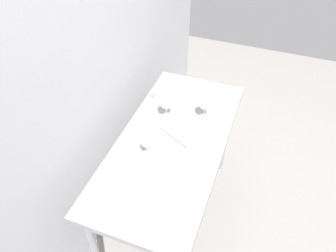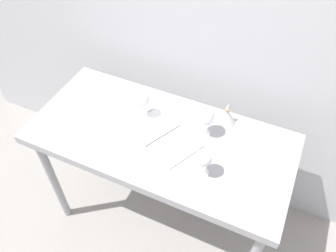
{
  "view_description": "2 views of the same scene",
  "coord_description": "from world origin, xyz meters",
  "px_view_note": "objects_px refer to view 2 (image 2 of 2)",
  "views": [
    {
      "loc": [
        -1.29,
        -0.46,
        2.33
      ],
      "look_at": [
        0.03,
        0.03,
        0.99
      ],
      "focal_mm": 33.64,
      "sensor_mm": 36.0,
      "label": 1
    },
    {
      "loc": [
        0.53,
        -1.05,
        2.25
      ],
      "look_at": [
        0.04,
        0.02,
        0.97
      ],
      "focal_mm": 36.21,
      "sensor_mm": 36.0,
      "label": 2
    }
  ],
  "objects_px": {
    "open_notebook": "(164,136)",
    "decanter_funnel": "(226,116)",
    "wine_glass_far_right": "(205,117)",
    "tasting_sheet_lower": "(248,150)",
    "wine_glass_far_left": "(142,101)",
    "wine_glass_near_right": "(203,159)",
    "tasting_sheet_upper": "(114,102)"
  },
  "relations": [
    {
      "from": "wine_glass_far_right",
      "to": "open_notebook",
      "type": "xyz_separation_m",
      "value": [
        -0.18,
        -0.1,
        -0.12
      ]
    },
    {
      "from": "tasting_sheet_lower",
      "to": "wine_glass_far_left",
      "type": "bearing_deg",
      "value": -165.65
    },
    {
      "from": "wine_glass_near_right",
      "to": "decanter_funnel",
      "type": "bearing_deg",
      "value": 90.33
    },
    {
      "from": "wine_glass_far_left",
      "to": "decanter_funnel",
      "type": "distance_m",
      "value": 0.46
    },
    {
      "from": "wine_glass_far_left",
      "to": "wine_glass_near_right",
      "type": "bearing_deg",
      "value": -27.31
    },
    {
      "from": "tasting_sheet_lower",
      "to": "decanter_funnel",
      "type": "height_order",
      "value": "decanter_funnel"
    },
    {
      "from": "wine_glass_far_right",
      "to": "decanter_funnel",
      "type": "height_order",
      "value": "wine_glass_far_right"
    },
    {
      "from": "wine_glass_far_left",
      "to": "wine_glass_far_right",
      "type": "bearing_deg",
      "value": 2.73
    },
    {
      "from": "wine_glass_far_left",
      "to": "tasting_sheet_upper",
      "type": "bearing_deg",
      "value": 172.54
    },
    {
      "from": "wine_glass_near_right",
      "to": "tasting_sheet_upper",
      "type": "relative_size",
      "value": 0.67
    },
    {
      "from": "wine_glass_far_right",
      "to": "decanter_funnel",
      "type": "relative_size",
      "value": 1.24
    },
    {
      "from": "wine_glass_far_left",
      "to": "open_notebook",
      "type": "relative_size",
      "value": 0.37
    },
    {
      "from": "tasting_sheet_upper",
      "to": "decanter_funnel",
      "type": "relative_size",
      "value": 1.71
    },
    {
      "from": "tasting_sheet_lower",
      "to": "wine_glass_far_right",
      "type": "bearing_deg",
      "value": -168.94
    },
    {
      "from": "open_notebook",
      "to": "decanter_funnel",
      "type": "distance_m",
      "value": 0.35
    },
    {
      "from": "wine_glass_near_right",
      "to": "tasting_sheet_upper",
      "type": "bearing_deg",
      "value": 158.48
    },
    {
      "from": "wine_glass_near_right",
      "to": "open_notebook",
      "type": "bearing_deg",
      "value": 152.4
    },
    {
      "from": "open_notebook",
      "to": "tasting_sheet_upper",
      "type": "bearing_deg",
      "value": -170.87
    },
    {
      "from": "wine_glass_far_right",
      "to": "wine_glass_far_left",
      "type": "distance_m",
      "value": 0.35
    },
    {
      "from": "open_notebook",
      "to": "decanter_funnel",
      "type": "xyz_separation_m",
      "value": [
        0.26,
        0.24,
        0.04
      ]
    },
    {
      "from": "wine_glass_far_left",
      "to": "open_notebook",
      "type": "xyz_separation_m",
      "value": [
        0.17,
        -0.09,
        -0.11
      ]
    },
    {
      "from": "decanter_funnel",
      "to": "open_notebook",
      "type": "bearing_deg",
      "value": -137.7
    },
    {
      "from": "wine_glass_near_right",
      "to": "wine_glass_far_left",
      "type": "relative_size",
      "value": 0.99
    },
    {
      "from": "tasting_sheet_upper",
      "to": "open_notebook",
      "type": "bearing_deg",
      "value": 7.45
    },
    {
      "from": "wine_glass_far_right",
      "to": "tasting_sheet_lower",
      "type": "xyz_separation_m",
      "value": [
        0.25,
        -0.01,
        -0.12
      ]
    },
    {
      "from": "wine_glass_far_left",
      "to": "tasting_sheet_lower",
      "type": "relative_size",
      "value": 0.63
    },
    {
      "from": "wine_glass_far_right",
      "to": "wine_glass_near_right",
      "type": "height_order",
      "value": "wine_glass_far_right"
    },
    {
      "from": "wine_glass_far_right",
      "to": "wine_glass_far_left",
      "type": "relative_size",
      "value": 1.08
    },
    {
      "from": "tasting_sheet_lower",
      "to": "decanter_funnel",
      "type": "relative_size",
      "value": 1.83
    },
    {
      "from": "wine_glass_near_right",
      "to": "wine_glass_far_right",
      "type": "bearing_deg",
      "value": 108.93
    },
    {
      "from": "open_notebook",
      "to": "decanter_funnel",
      "type": "height_order",
      "value": "decanter_funnel"
    },
    {
      "from": "tasting_sheet_upper",
      "to": "wine_glass_near_right",
      "type": "bearing_deg",
      "value": 2.85
    }
  ]
}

